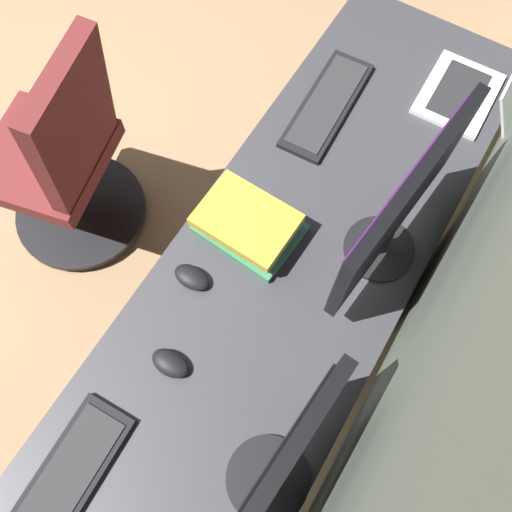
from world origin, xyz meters
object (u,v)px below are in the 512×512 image
Objects in this scene: keyboard_spare at (327,105)px; laptop_left at (481,93)px; mouse_spare at (170,363)px; mouse_main at (192,277)px; drawer_pedestal at (322,258)px; monitor_secondary at (400,209)px; monitor_primary at (269,479)px; book_stack_near at (249,223)px; office_chair at (65,164)px; keyboard_main at (61,487)px.

laptop_left is at bearing 122.91° from keyboard_spare.
mouse_main is at bearing -159.46° from mouse_spare.
drawer_pedestal is 0.65m from monitor_secondary.
monitor_primary is 1.70× the size of book_stack_near.
mouse_spare is 0.43m from book_stack_near.
book_stack_near is at bearing -144.80° from monitor_primary.
drawer_pedestal is 1.26× the size of monitor_secondary.
office_chair reaches higher than laptop_left.
keyboard_spare is 4.10× the size of mouse_spare.
book_stack_near is 0.30× the size of office_chair.
monitor_primary is at bearing 3.11° from monitor_secondary.
mouse_main is at bearing -177.19° from keyboard_main.
drawer_pedestal is at bearing 168.24° from keyboard_main.
laptop_left is at bearing 163.35° from mouse_spare.
drawer_pedestal is at bearing 33.17° from keyboard_spare.
monitor_secondary is 1.25m from office_chair.
keyboard_spare is 0.50m from book_stack_near.
keyboard_spare is at bearing 123.65° from office_chair.
book_stack_near is (-0.21, 0.05, 0.03)m from mouse_main.
laptop_left is 0.33× the size of office_chair.
mouse_spare reaches higher than keyboard_spare.
monitor_secondary is at bearing 44.97° from keyboard_spare.
keyboard_spare is at bearing 176.87° from mouse_main.
office_chair is (-0.42, -0.81, -0.29)m from mouse_spare.
keyboard_main reaches higher than drawer_pedestal.
office_chair reaches higher than mouse_spare.
monitor_secondary reaches higher than book_stack_near.
book_stack_near is at bearing -67.93° from monitor_secondary.
book_stack_near is at bearing 165.26° from mouse_main.
mouse_spare is (0.62, -0.15, 0.40)m from drawer_pedestal.
mouse_main is at bearing -30.59° from drawer_pedestal.
monitor_primary is 4.71× the size of mouse_spare.
monitor_secondary reaches higher than office_chair.
office_chair is (0.77, -1.17, -0.32)m from laptop_left.
keyboard_spare is 1.48× the size of book_stack_near.
monitor_primary reaches higher than book_stack_near.
mouse_spare is 0.11× the size of office_chair.
monitor_primary is 1.15× the size of keyboard_spare.
laptop_left is 0.85m from book_stack_near.
laptop_left is at bearing 165.31° from keyboard_main.
office_chair is (-0.20, -0.73, -0.29)m from mouse_main.
office_chair is at bearing -136.32° from keyboard_main.
monitor_secondary is 1.30× the size of keyboard_main.
office_chair is (0.15, -1.12, -0.52)m from monitor_secondary.
monitor_secondary reaches higher than laptop_left.
book_stack_near is at bearing 1.88° from keyboard_spare.
drawer_pedestal is 6.68× the size of mouse_main.
monitor_secondary reaches higher than keyboard_spare.
laptop_left is at bearing 123.40° from office_chair.
keyboard_main and keyboard_spare have the same top height.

